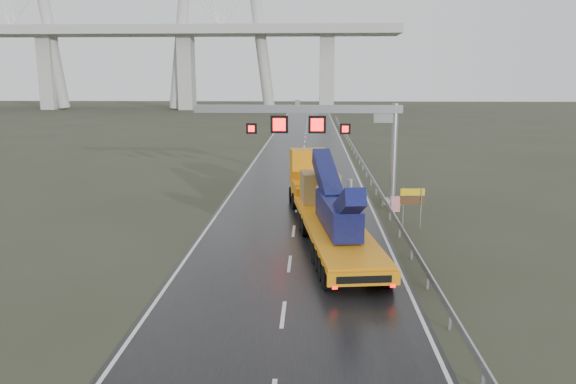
{
  "coord_description": "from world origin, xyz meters",
  "views": [
    {
      "loc": [
        1.06,
        -22.2,
        8.96
      ],
      "look_at": [
        -0.16,
        6.05,
        3.2
      ],
      "focal_mm": 35.0,
      "sensor_mm": 36.0,
      "label": 1
    }
  ],
  "objects_px": {
    "heavy_haul_truck": "(323,197)",
    "striped_barrier": "(395,204)",
    "sign_gantry": "(327,126)",
    "exit_sign_pair": "(412,200)"
  },
  "relations": [
    {
      "from": "sign_gantry",
      "to": "exit_sign_pair",
      "type": "height_order",
      "value": "sign_gantry"
    },
    {
      "from": "heavy_haul_truck",
      "to": "striped_barrier",
      "type": "distance_m",
      "value": 6.62
    },
    {
      "from": "sign_gantry",
      "to": "striped_barrier",
      "type": "xyz_separation_m",
      "value": [
        4.64,
        -2.61,
        -5.09
      ]
    },
    {
      "from": "exit_sign_pair",
      "to": "striped_barrier",
      "type": "relative_size",
      "value": 2.42
    },
    {
      "from": "heavy_haul_truck",
      "to": "exit_sign_pair",
      "type": "relative_size",
      "value": 8.01
    },
    {
      "from": "heavy_haul_truck",
      "to": "striped_barrier",
      "type": "relative_size",
      "value": 19.4
    },
    {
      "from": "sign_gantry",
      "to": "striped_barrier",
      "type": "height_order",
      "value": "sign_gantry"
    },
    {
      "from": "striped_barrier",
      "to": "sign_gantry",
      "type": "bearing_deg",
      "value": 141.77
    },
    {
      "from": "heavy_haul_truck",
      "to": "striped_barrier",
      "type": "xyz_separation_m",
      "value": [
        5.01,
        4.13,
        -1.3
      ]
    },
    {
      "from": "sign_gantry",
      "to": "heavy_haul_truck",
      "type": "relative_size",
      "value": 0.74
    }
  ]
}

